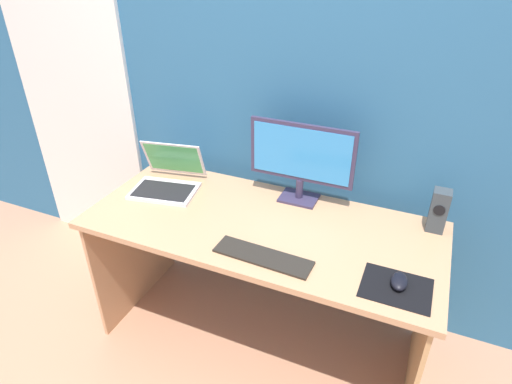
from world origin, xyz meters
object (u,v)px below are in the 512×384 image
Objects in this scene: monitor at (301,158)px; keyboard_external at (263,257)px; mouse at (399,281)px; laptop at (168,180)px; speaker_right at (439,211)px.

monitor is 0.53m from keyboard_external.
monitor reaches higher than mouse.
laptop is at bearing -166.44° from monitor.
laptop is 0.91× the size of keyboard_external.
keyboard_external is 4.02× the size of mouse.
speaker_right is at bearing -0.65° from monitor.
mouse is (0.52, 0.05, 0.02)m from keyboard_external.
keyboard_external is at bearing -26.31° from laptop.
speaker_right is 1.95× the size of mouse.
monitor is at bearing 13.56° from laptop.
mouse is at bearing -39.40° from monitor.
speaker_right is at bearing 40.10° from keyboard_external.
laptop is 0.74m from keyboard_external.
laptop reaches higher than speaker_right.
monitor is 5.01× the size of mouse.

